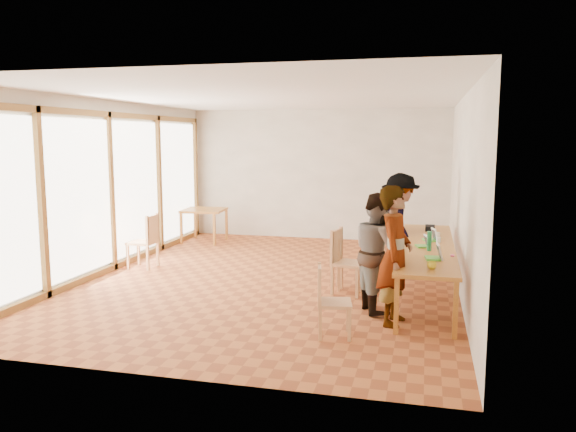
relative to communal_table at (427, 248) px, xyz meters
name	(u,v)px	position (x,y,z in m)	size (l,w,h in m)	color
ground	(272,279)	(-2.50, 0.26, -0.70)	(8.00, 8.00, 0.00)	#AB5829
wall_back	(317,175)	(-2.50, 4.26, 0.80)	(6.00, 0.10, 3.00)	silver
wall_front	(159,228)	(-2.50, -3.74, 0.80)	(6.00, 0.10, 3.00)	silver
wall_right	(463,194)	(0.50, 0.26, 0.80)	(0.10, 8.00, 3.00)	silver
window_wall	(110,186)	(-5.46, 0.26, 0.80)	(0.10, 8.00, 3.00)	white
ceiling	(271,95)	(-2.50, 0.26, 2.32)	(6.00, 8.00, 0.04)	white
communal_table	(427,248)	(0.00, 0.00, 0.00)	(0.80, 4.00, 0.75)	#B97129
side_table	(204,213)	(-4.90, 3.19, -0.03)	(0.90, 0.90, 0.75)	#B97129
chair_near	(327,293)	(-1.14, -2.20, -0.18)	(0.47, 0.47, 0.45)	tan
chair_mid	(343,254)	(-1.24, -0.28, -0.10)	(0.54, 0.54, 0.52)	tan
chair_far	(343,257)	(-1.26, -0.04, -0.20)	(0.45, 0.45, 0.44)	tan
chair_empty	(385,233)	(-0.77, 2.22, -0.18)	(0.46, 0.46, 0.46)	tan
chair_spare	(148,235)	(-4.89, 0.51, -0.10)	(0.46, 0.46, 0.52)	tan
person_near	(395,255)	(-0.39, -1.54, 0.18)	(0.64, 0.42, 1.76)	gray
person_mid	(378,252)	(-0.65, -1.03, 0.11)	(0.79, 0.61, 1.62)	gray
person_far	(400,225)	(-0.45, 1.08, 0.18)	(1.14, 0.65, 1.76)	gray
laptop_near	(436,255)	(0.12, -1.03, 0.11)	(0.25, 0.28, 0.21)	green
laptop_mid	(424,244)	(-0.04, -0.18, 0.10)	(0.23, 0.25, 0.18)	green
laptop_far	(432,237)	(0.07, 0.36, 0.10)	(0.26, 0.27, 0.20)	green
yellow_mug	(432,265)	(0.06, -1.61, 0.09)	(0.11, 0.11, 0.09)	gold
green_bottle	(429,241)	(0.03, -0.46, 0.19)	(0.07, 0.07, 0.28)	#1D713B
clear_glass	(439,240)	(0.17, 0.22, 0.09)	(0.07, 0.07, 0.09)	silver
condiment_cup	(438,234)	(0.17, 0.83, 0.08)	(0.08, 0.08, 0.06)	white
pink_phone	(452,255)	(0.34, -0.75, 0.05)	(0.05, 0.10, 0.01)	#D33070
black_pouch	(430,228)	(0.05, 1.34, 0.09)	(0.16, 0.26, 0.09)	black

